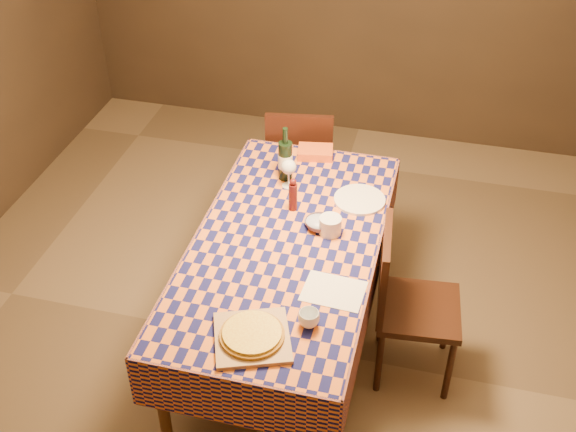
{
  "coord_description": "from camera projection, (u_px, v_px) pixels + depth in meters",
  "views": [
    {
      "loc": [
        0.7,
        -2.74,
        3.11
      ],
      "look_at": [
        0.0,
        0.05,
        0.9
      ],
      "focal_mm": 45.0,
      "sensor_mm": 36.0,
      "label": 1
    }
  ],
  "objects": [
    {
      "name": "cutting_board",
      "position": [
        252.0,
        338.0,
        3.14
      ],
      "size": [
        0.42,
        0.42,
        0.02
      ],
      "primitive_type": "cube",
      "rotation": [
        0.0,
        0.0,
        0.36
      ],
      "color": "#A77D4E",
      "rests_on": "dining_table"
    },
    {
      "name": "wine_glass",
      "position": [
        289.0,
        168.0,
        3.99
      ],
      "size": [
        0.09,
        0.09,
        0.17
      ],
      "color": "silver",
      "rests_on": "dining_table"
    },
    {
      "name": "takeout_container",
      "position": [
        315.0,
        152.0,
        4.3
      ],
      "size": [
        0.23,
        0.18,
        0.05
      ],
      "primitive_type": "cube",
      "rotation": [
        0.0,
        0.0,
        0.17
      ],
      "color": "#D2511B",
      "rests_on": "dining_table"
    },
    {
      "name": "wine_bottle",
      "position": [
        285.0,
        160.0,
        4.05
      ],
      "size": [
        0.09,
        0.09,
        0.33
      ],
      "color": "black",
      "rests_on": "dining_table"
    },
    {
      "name": "chair_right",
      "position": [
        404.0,
        297.0,
        3.7
      ],
      "size": [
        0.47,
        0.46,
        0.93
      ],
      "color": "black",
      "rests_on": "ground"
    },
    {
      "name": "deli_tub",
      "position": [
        330.0,
        225.0,
        3.7
      ],
      "size": [
        0.12,
        0.12,
        0.1
      ],
      "primitive_type": "cylinder",
      "rotation": [
        0.0,
        0.0,
        -0.02
      ],
      "color": "silver",
      "rests_on": "dining_table"
    },
    {
      "name": "bowl",
      "position": [
        320.0,
        224.0,
        3.75
      ],
      "size": [
        0.18,
        0.18,
        0.05
      ],
      "primitive_type": "imported",
      "rotation": [
        0.0,
        0.0,
        -0.23
      ],
      "color": "#593F4B",
      "rests_on": "dining_table"
    },
    {
      "name": "flour_bag",
      "position": [
        320.0,
        222.0,
        3.76
      ],
      "size": [
        0.18,
        0.14,
        0.05
      ],
      "primitive_type": "ellipsoid",
      "rotation": [
        0.0,
        0.0,
        0.07
      ],
      "color": "#98A0C3",
      "rests_on": "dining_table"
    },
    {
      "name": "pizza",
      "position": [
        252.0,
        334.0,
        3.12
      ],
      "size": [
        0.33,
        0.33,
        0.03
      ],
      "color": "#986419",
      "rests_on": "cutting_board"
    },
    {
      "name": "white_plate",
      "position": [
        360.0,
        200.0,
        3.95
      ],
      "size": [
        0.33,
        0.33,
        0.02
      ],
      "primitive_type": "cylinder",
      "rotation": [
        0.0,
        0.0,
        -0.2
      ],
      "color": "white",
      "rests_on": "dining_table"
    },
    {
      "name": "pepper_mill",
      "position": [
        293.0,
        195.0,
        3.84
      ],
      "size": [
        0.06,
        0.06,
        0.2
      ],
      "color": "#471110",
      "rests_on": "dining_table"
    },
    {
      "name": "chair_far",
      "position": [
        300.0,
        161.0,
        4.72
      ],
      "size": [
        0.48,
        0.49,
        0.93
      ],
      "color": "black",
      "rests_on": "ground"
    },
    {
      "name": "tumbler",
      "position": [
        309.0,
        319.0,
        3.19
      ],
      "size": [
        0.12,
        0.12,
        0.08
      ],
      "primitive_type": "imported",
      "rotation": [
        0.0,
        0.0,
        0.22
      ],
      "color": "white",
      "rests_on": "dining_table"
    },
    {
      "name": "room",
      "position": [
        285.0,
        145.0,
        3.32
      ],
      "size": [
        5.0,
        5.1,
        2.7
      ],
      "color": "brown",
      "rests_on": "ground"
    },
    {
      "name": "flour_patch",
      "position": [
        334.0,
        291.0,
        3.38
      ],
      "size": [
        0.3,
        0.24,
        0.0
      ],
      "primitive_type": "cube",
      "rotation": [
        0.0,
        0.0,
        -0.06
      ],
      "color": "white",
      "rests_on": "dining_table"
    },
    {
      "name": "dining_table",
      "position": [
        286.0,
        253.0,
        3.72
      ],
      "size": [
        0.94,
        1.84,
        0.77
      ],
      "color": "brown",
      "rests_on": "ground"
    }
  ]
}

